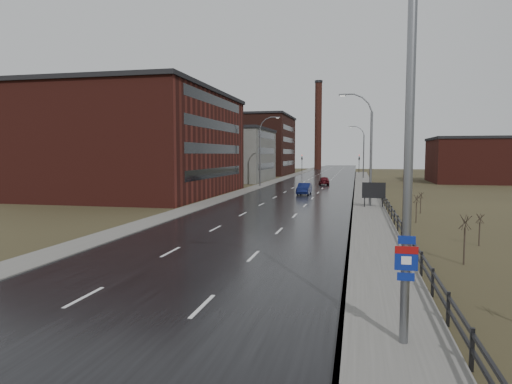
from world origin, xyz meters
The scene contains 24 objects.
ground centered at (0.00, 0.00, 0.00)m, with size 320.00×320.00×0.00m, color #2D2819.
road centered at (0.00, 60.00, 0.03)m, with size 14.00×300.00×0.06m, color black.
sidewalk_right centered at (8.60, 35.00, 0.09)m, with size 3.20×180.00×0.18m, color #595651.
curb_right centered at (7.08, 35.00, 0.09)m, with size 0.16×180.00×0.18m, color slate.
sidewalk_left centered at (-8.20, 60.00, 0.06)m, with size 2.40×260.00×0.12m, color #595651.
warehouse_near centered at (-20.99, 45.00, 6.76)m, with size 22.44×28.56×13.50m.
warehouse_mid centered at (-17.99, 78.00, 5.26)m, with size 16.32×20.40×10.50m.
warehouse_far centered at (-22.99, 108.00, 7.76)m, with size 26.52×24.48×15.50m.
building_right centered at (30.30, 82.00, 4.26)m, with size 18.36×16.32×8.50m.
smokestack centered at (-6.00, 150.00, 15.50)m, with size 2.70×2.70×30.70m.
streetlight_main centered at (8.47, 2.00, 6.06)m, with size 3.91×0.29×12.11m.
streetlight_right_mid centered at (8.50, 36.00, 5.84)m, with size 3.36×0.28×11.35m.
streetlight_left centered at (-7.70, 62.00, 5.84)m, with size 3.36×0.28×11.35m.
streetlight_right_far centered at (8.50, 90.00, 5.84)m, with size 3.36×0.28×11.35m.
guardrail centered at (10.30, 18.31, 0.71)m, with size 0.10×53.05×1.10m.
shrub_c centered at (12.59, 12.62, 1.29)m, with size 0.57×0.61×2.43m.
shrub_d centered at (14.49, 17.68, 1.00)m, with size 0.45×0.48×1.89m.
shrub_e centered at (12.02, 26.28, 1.16)m, with size 0.52×0.55×2.18m.
shrub_f centered at (13.12, 32.31, 1.02)m, with size 0.46×0.49×1.93m.
billboard centered at (9.10, 35.02, 1.74)m, with size 2.23×0.17×2.59m.
traffic_light_left centered at (-8.00, 120.00, 4.60)m, with size 0.58×2.73×5.30m.
traffic_light_right centered at (8.00, 120.00, 4.60)m, with size 0.58×2.73×5.30m.
car_near centered at (0.73, 49.08, 0.74)m, with size 1.57×4.49×1.48m, color #0D1443.
car_far centered at (1.93, 68.82, 0.72)m, with size 1.71×4.25×1.45m, color #480C12.
Camera 1 is at (7.47, -10.70, 5.33)m, focal length 32.00 mm.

